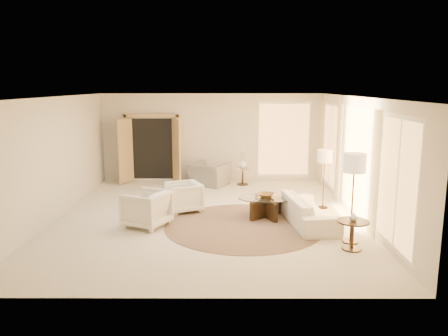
{
  "coord_description": "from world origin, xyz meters",
  "views": [
    {
      "loc": [
        0.43,
        -9.9,
        3.06
      ],
      "look_at": [
        0.4,
        0.4,
        1.1
      ],
      "focal_mm": 35.0,
      "sensor_mm": 36.0,
      "label": 1
    }
  ],
  "objects_px": {
    "accent_chair": "(209,171)",
    "floor_lamp_far": "(354,167)",
    "side_table": "(243,175)",
    "sofa": "(308,211)",
    "bowl": "(266,195)",
    "armchair_left": "(184,195)",
    "end_table": "(353,230)",
    "floor_lamp_near": "(325,159)",
    "coffee_table": "(266,205)",
    "armchair_right": "(146,207)",
    "side_vase": "(243,164)",
    "end_vase": "(353,217)"
  },
  "relations": [
    {
      "from": "sofa",
      "to": "floor_lamp_near",
      "type": "xyz_separation_m",
      "value": [
        0.62,
        1.3,
        0.95
      ]
    },
    {
      "from": "sofa",
      "to": "end_table",
      "type": "distance_m",
      "value": 1.63
    },
    {
      "from": "bowl",
      "to": "end_vase",
      "type": "relative_size",
      "value": 2.37
    },
    {
      "from": "sofa",
      "to": "side_table",
      "type": "distance_m",
      "value": 4.13
    },
    {
      "from": "coffee_table",
      "to": "side_table",
      "type": "height_order",
      "value": "side_table"
    },
    {
      "from": "armchair_left",
      "to": "coffee_table",
      "type": "bearing_deg",
      "value": 52.15
    },
    {
      "from": "side_vase",
      "to": "end_vase",
      "type": "bearing_deg",
      "value": -71.19
    },
    {
      "from": "armchair_left",
      "to": "coffee_table",
      "type": "xyz_separation_m",
      "value": [
        1.98,
        -0.51,
        -0.09
      ]
    },
    {
      "from": "coffee_table",
      "to": "end_table",
      "type": "distance_m",
      "value": 2.49
    },
    {
      "from": "armchair_left",
      "to": "side_vase",
      "type": "relative_size",
      "value": 2.99
    },
    {
      "from": "armchair_left",
      "to": "coffee_table",
      "type": "distance_m",
      "value": 2.04
    },
    {
      "from": "end_table",
      "to": "floor_lamp_far",
      "type": "bearing_deg",
      "value": 78.8
    },
    {
      "from": "end_table",
      "to": "bowl",
      "type": "relative_size",
      "value": 1.56
    },
    {
      "from": "armchair_left",
      "to": "side_vase",
      "type": "xyz_separation_m",
      "value": [
        1.56,
        2.92,
        0.27
      ]
    },
    {
      "from": "side_table",
      "to": "end_table",
      "type": "bearing_deg",
      "value": -71.19
    },
    {
      "from": "armchair_right",
      "to": "sofa",
      "type": "bearing_deg",
      "value": 118.76
    },
    {
      "from": "side_vase",
      "to": "bowl",
      "type": "bearing_deg",
      "value": -83.13
    },
    {
      "from": "sofa",
      "to": "bowl",
      "type": "height_order",
      "value": "sofa"
    },
    {
      "from": "floor_lamp_far",
      "to": "armchair_right",
      "type": "bearing_deg",
      "value": 166.53
    },
    {
      "from": "sofa",
      "to": "accent_chair",
      "type": "height_order",
      "value": "accent_chair"
    },
    {
      "from": "end_table",
      "to": "floor_lamp_far",
      "type": "xyz_separation_m",
      "value": [
        0.07,
        0.36,
        1.13
      ]
    },
    {
      "from": "armchair_left",
      "to": "floor_lamp_near",
      "type": "xyz_separation_m",
      "value": [
        3.49,
        0.3,
        0.86
      ]
    },
    {
      "from": "accent_chair",
      "to": "end_table",
      "type": "height_order",
      "value": "accent_chair"
    },
    {
      "from": "accent_chair",
      "to": "bowl",
      "type": "bearing_deg",
      "value": 141.86
    },
    {
      "from": "armchair_left",
      "to": "end_vase",
      "type": "relative_size",
      "value": 4.94
    },
    {
      "from": "end_vase",
      "to": "sofa",
      "type": "bearing_deg",
      "value": 109.64
    },
    {
      "from": "accent_chair",
      "to": "floor_lamp_far",
      "type": "distance_m",
      "value": 5.91
    },
    {
      "from": "armchair_right",
      "to": "side_table",
      "type": "bearing_deg",
      "value": 177.05
    },
    {
      "from": "floor_lamp_near",
      "to": "coffee_table",
      "type": "bearing_deg",
      "value": -151.86
    },
    {
      "from": "armchair_left",
      "to": "end_table",
      "type": "height_order",
      "value": "armchair_left"
    },
    {
      "from": "sofa",
      "to": "floor_lamp_far",
      "type": "relative_size",
      "value": 1.18
    },
    {
      "from": "coffee_table",
      "to": "bowl",
      "type": "relative_size",
      "value": 4.16
    },
    {
      "from": "accent_chair",
      "to": "side_table",
      "type": "distance_m",
      "value": 1.06
    },
    {
      "from": "side_table",
      "to": "side_vase",
      "type": "distance_m",
      "value": 0.34
    },
    {
      "from": "armchair_right",
      "to": "floor_lamp_near",
      "type": "xyz_separation_m",
      "value": [
        4.19,
        1.47,
        0.82
      ]
    },
    {
      "from": "bowl",
      "to": "side_vase",
      "type": "height_order",
      "value": "side_vase"
    },
    {
      "from": "armchair_left",
      "to": "floor_lamp_near",
      "type": "height_order",
      "value": "floor_lamp_near"
    },
    {
      "from": "sofa",
      "to": "floor_lamp_near",
      "type": "bearing_deg",
      "value": -32.87
    },
    {
      "from": "armchair_right",
      "to": "bowl",
      "type": "xyz_separation_m",
      "value": [
        2.68,
        0.66,
        0.1
      ]
    },
    {
      "from": "floor_lamp_far",
      "to": "end_vase",
      "type": "bearing_deg",
      "value": -101.2
    },
    {
      "from": "floor_lamp_near",
      "to": "end_table",
      "type": "bearing_deg",
      "value": -91.45
    },
    {
      "from": "armchair_left",
      "to": "end_vase",
      "type": "bearing_deg",
      "value": 30.02
    },
    {
      "from": "armchair_left",
      "to": "bowl",
      "type": "distance_m",
      "value": 2.04
    },
    {
      "from": "side_table",
      "to": "floor_lamp_far",
      "type": "xyz_separation_m",
      "value": [
        1.93,
        -5.1,
        1.19
      ]
    },
    {
      "from": "accent_chair",
      "to": "floor_lamp_near",
      "type": "height_order",
      "value": "floor_lamp_near"
    },
    {
      "from": "floor_lamp_near",
      "to": "sofa",
      "type": "bearing_deg",
      "value": -115.51
    },
    {
      "from": "floor_lamp_far",
      "to": "bowl",
      "type": "height_order",
      "value": "floor_lamp_far"
    },
    {
      "from": "coffee_table",
      "to": "floor_lamp_far",
      "type": "distance_m",
      "value": 2.56
    },
    {
      "from": "floor_lamp_near",
      "to": "accent_chair",
      "type": "bearing_deg",
      "value": 139.7
    },
    {
      "from": "end_table",
      "to": "side_vase",
      "type": "bearing_deg",
      "value": 108.81
    }
  ]
}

